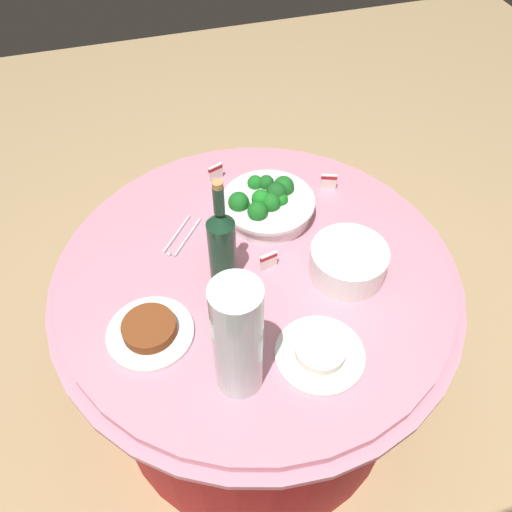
{
  "coord_description": "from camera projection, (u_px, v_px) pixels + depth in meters",
  "views": [
    {
      "loc": [
        0.26,
        0.89,
        1.85
      ],
      "look_at": [
        0.0,
        0.0,
        0.79
      ],
      "focal_mm": 36.31,
      "sensor_mm": 36.0,
      "label": 1
    }
  ],
  "objects": [
    {
      "name": "food_plate_stir_fry",
      "position": [
        150.0,
        331.0,
        1.29
      ],
      "size": [
        0.22,
        0.22,
        0.04
      ],
      "color": "white",
      "rests_on": "buffet_table"
    },
    {
      "name": "broccoli_bowl",
      "position": [
        267.0,
        204.0,
        1.55
      ],
      "size": [
        0.28,
        0.28,
        0.11
      ],
      "color": "white",
      "rests_on": "buffet_table"
    },
    {
      "name": "ground_plane",
      "position": [
        256.0,
        390.0,
        2.0
      ],
      "size": [
        6.0,
        6.0,
        0.0
      ],
      "primitive_type": "plane",
      "color": "tan"
    },
    {
      "name": "label_placard_mid",
      "position": [
        268.0,
        260.0,
        1.42
      ],
      "size": [
        0.05,
        0.02,
        0.05
      ],
      "color": "white",
      "rests_on": "buffet_table"
    },
    {
      "name": "label_placard_rear",
      "position": [
        329.0,
        181.0,
        1.64
      ],
      "size": [
        0.05,
        0.03,
        0.05
      ],
      "color": "white",
      "rests_on": "buffet_table"
    },
    {
      "name": "label_placard_front",
      "position": [
        216.0,
        172.0,
        1.67
      ],
      "size": [
        0.05,
        0.03,
        0.05
      ],
      "color": "white",
      "rests_on": "buffet_table"
    },
    {
      "name": "buffet_table",
      "position": [
        256.0,
        338.0,
        1.72
      ],
      "size": [
        1.16,
        1.16,
        0.74
      ],
      "color": "maroon",
      "rests_on": "ground_plane"
    },
    {
      "name": "plate_stack",
      "position": [
        348.0,
        262.0,
        1.4
      ],
      "size": [
        0.21,
        0.21,
        0.09
      ],
      "color": "white",
      "rests_on": "buffet_table"
    },
    {
      "name": "food_plate_rice",
      "position": [
        320.0,
        353.0,
        1.25
      ],
      "size": [
        0.22,
        0.22,
        0.04
      ],
      "color": "white",
      "rests_on": "buffet_table"
    },
    {
      "name": "decorative_fruit_vase",
      "position": [
        238.0,
        345.0,
        1.11
      ],
      "size": [
        0.11,
        0.11,
        0.34
      ],
      "color": "silver",
      "rests_on": "buffet_table"
    },
    {
      "name": "wine_bottle",
      "position": [
        222.0,
        244.0,
        1.33
      ],
      "size": [
        0.07,
        0.07,
        0.34
      ],
      "color": "#183C26",
      "rests_on": "buffet_table"
    },
    {
      "name": "serving_tongs",
      "position": [
        181.0,
        237.0,
        1.52
      ],
      "size": [
        0.13,
        0.15,
        0.01
      ],
      "color": "silver",
      "rests_on": "buffet_table"
    }
  ]
}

